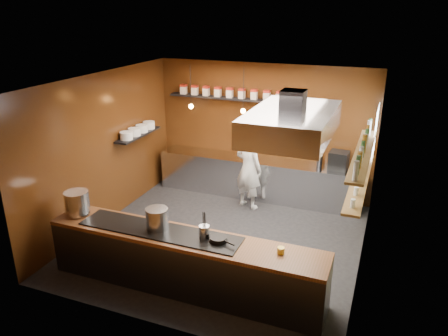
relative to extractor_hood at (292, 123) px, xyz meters
The scene contains 26 objects.
floor 2.85m from the extractor_hood, 162.90° to the left, with size 5.00×5.00×0.00m, color black.
back_wall 3.33m from the extractor_hood, 114.15° to the left, with size 5.00×5.00×0.00m, color #39160A.
left_wall 3.95m from the extractor_hood, behind, with size 5.00×5.00×0.00m, color #39160A.
right_wall 1.62m from the extractor_hood, 18.43° to the left, with size 5.00×5.00×0.00m, color brown.
ceiling 1.45m from the extractor_hood, 162.90° to the left, with size 5.00×5.00×0.00m, color silver.
window_pane 2.47m from the extractor_hood, 61.29° to the left, with size 1.00×1.00×0.00m, color white.
prep_counter 3.54m from the extractor_hood, 116.83° to the left, with size 4.60×0.65×0.90m, color silver.
pass_counter 2.70m from the extractor_hood, 137.38° to the right, with size 4.40×0.72×0.94m.
tin_shelf 3.54m from the extractor_hood, 128.56° to the left, with size 2.60×0.26×0.04m, color black.
plate_shelf 4.02m from the extractor_hood, 158.96° to the left, with size 0.30×1.40×0.04m, color black.
bottle_shelf_upper 1.38m from the extractor_hood, 33.94° to the left, with size 0.26×2.80×0.04m, color brown.
bottle_shelf_lower 1.64m from the extractor_hood, 33.94° to the left, with size 0.26×2.80×0.04m, color brown.
extractor_hood is the anchor object (origin of this frame).
pendant_left 3.44m from the extractor_hood, 142.13° to the left, with size 0.10×0.10×0.95m.
pendant_right 2.60m from the extractor_hood, 125.54° to the left, with size 0.10×0.10×0.95m.
storage_tins 3.44m from the extractor_hood, 126.60° to the left, with size 2.43×0.13×0.22m.
plate_stacks 3.99m from the extractor_hood, 158.96° to the left, with size 0.26×1.16×0.16m.
bottles 1.33m from the extractor_hood, 33.94° to the left, with size 0.06×2.66×0.24m.
wine_glasses 1.59m from the extractor_hood, 33.94° to the left, with size 0.07×2.37×0.13m.
stockpot_large 3.71m from the extractor_hood, 159.92° to the right, with size 0.40×0.40×0.38m, color silver.
stockpot_small 2.52m from the extractor_hood, 146.77° to the right, with size 0.35×0.35×0.33m, color silver.
utensil_crock 2.11m from the extractor_hood, 129.19° to the right, with size 0.16×0.16×0.20m, color #B5B8BD.
frying_pan 2.07m from the extractor_hood, 121.71° to the right, with size 0.43×0.27×0.07m.
butter_jar 1.92m from the extractor_hood, 80.28° to the right, with size 0.10×0.10×0.09m, color yellow.
espresso_machine 3.02m from the extractor_hood, 79.79° to the left, with size 0.38×0.36×0.38m, color black.
chef 2.86m from the extractor_hood, 123.75° to the left, with size 0.65×0.42×1.78m, color silver.
Camera 1 is at (2.69, -6.75, 4.19)m, focal length 35.00 mm.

